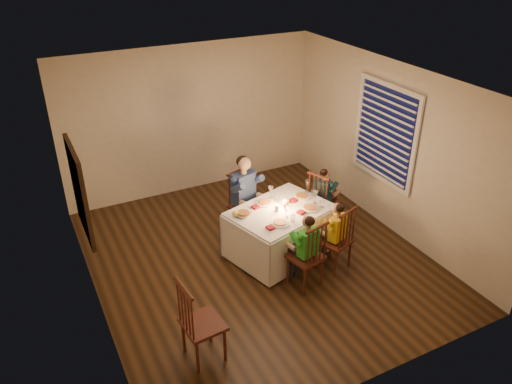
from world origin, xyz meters
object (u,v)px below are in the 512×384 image
serving_bowl (243,215)px  chair_extra (205,355)px  dining_table (280,222)px  chair_near_left (304,283)px  child_teal (321,227)px  child_green (304,283)px  adult (245,230)px  child_yellow (332,267)px  chair_adult (245,230)px  chair_near_right (332,267)px  chair_end (321,227)px

serving_bowl → chair_extra: bearing=-129.6°
dining_table → chair_near_left: 0.95m
chair_near_left → child_teal: (1.00, 1.09, 0.00)m
child_green → serving_bowl: 1.25m
dining_table → serving_bowl: size_ratio=7.63×
child_teal → adult: bearing=46.3°
chair_extra → serving_bowl: 2.01m
chair_extra → child_yellow: 2.33m
dining_table → child_teal: bearing=1.8°
adult → child_teal: (1.14, -0.46, 0.00)m
chair_adult → chair_extra: size_ratio=0.94×
chair_near_right → child_green: (-0.55, -0.13, 0.00)m
child_green → child_teal: bearing=-145.7°
chair_near_right → chair_extra: bearing=-2.4°
chair_near_left → child_green: child_green is taller
dining_table → child_yellow: size_ratio=1.57×
dining_table → serving_bowl: bearing=156.2°
dining_table → child_teal: dining_table is taller
adult → dining_table: bearing=-92.6°
dining_table → child_yellow: dining_table is taller
dining_table → chair_near_left: size_ratio=1.64×
child_teal → chair_near_left: bearing=115.6°
chair_adult → child_teal: child_teal is taller
child_green → child_yellow: bearing=-179.8°
dining_table → child_yellow: (0.49, -0.66, -0.52)m
child_yellow → child_green: bearing=-6.7°
chair_adult → chair_near_right: same height
dining_table → chair_adult: 0.94m
serving_bowl → dining_table: bearing=-7.7°
chair_adult → chair_near_right: bearing=-81.0°
dining_table → chair_end: bearing=1.8°
dining_table → child_yellow: 0.97m
child_teal → dining_table: bearing=86.1°
child_yellow → chair_end: bearing=-135.2°
chair_near_left → child_yellow: size_ratio=0.96×
chair_near_right → adult: 1.58m
dining_table → child_green: (-0.06, -0.79, -0.52)m
chair_end → serving_bowl: 1.69m
child_green → serving_bowl: (-0.49, 0.86, 0.76)m
chair_adult → adult: 0.00m
chair_end → chair_extra: 3.15m
chair_adult → serving_bowl: (-0.36, -0.69, 0.76)m
chair_near_right → serving_bowl: size_ratio=4.67×
chair_near_left → adult: 1.56m
chair_near_right → adult: size_ratio=0.78×
serving_bowl → chair_adult: bearing=62.6°
dining_table → serving_bowl: 0.60m
dining_table → chair_near_right: size_ratio=1.64×
chair_near_right → chair_adult: bearing=-84.2°
chair_end → chair_adult: bearing=46.3°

